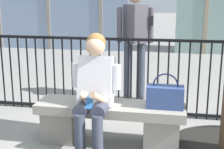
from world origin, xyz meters
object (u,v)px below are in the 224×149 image
object	(u,v)px
stone_bench	(110,119)
handbag_on_bench	(165,96)
bystander_at_railing	(135,36)
seated_person_with_phone	(94,88)

from	to	relation	value
stone_bench	handbag_on_bench	bearing A→B (deg)	-0.99
bystander_at_railing	stone_bench	bearing A→B (deg)	-92.30
bystander_at_railing	handbag_on_bench	bearing A→B (deg)	-72.15
seated_person_with_phone	handbag_on_bench	xyz separation A→B (m)	(0.72, 0.12, -0.08)
stone_bench	bystander_at_railing	bearing A→B (deg)	87.70
seated_person_with_phone	handbag_on_bench	distance (m)	0.74
seated_person_with_phone	handbag_on_bench	bearing A→B (deg)	9.33
handbag_on_bench	stone_bench	bearing A→B (deg)	179.01
handbag_on_bench	bystander_at_railing	bearing A→B (deg)	107.85
stone_bench	handbag_on_bench	world-z (taller)	handbag_on_bench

